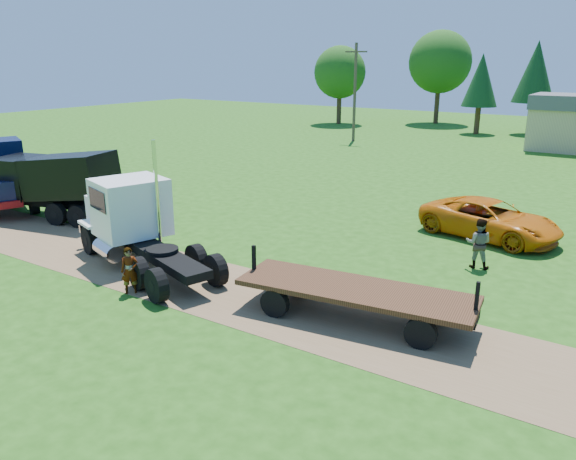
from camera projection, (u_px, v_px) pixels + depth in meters
The scene contains 9 objects.
ground at pixel (252, 297), 18.64m from camera, with size 140.00×140.00×0.00m, color #1E4C10.
dirt_track at pixel (252, 297), 18.64m from camera, with size 120.00×4.20×0.01m, color brown.
white_semi_tractor at pixel (132, 220), 21.65m from camera, with size 8.07×4.79×4.79m.
black_dump_truck at pixel (48, 181), 27.51m from camera, with size 8.01×4.11×3.40m.
orange_pickup at pixel (490, 219), 24.63m from camera, with size 2.78×6.03×1.68m, color #D26809.
flatbed_trailer at pixel (355, 295), 16.91m from camera, with size 7.36×3.01×1.83m.
spectator_a at pixel (130, 271), 18.77m from camera, with size 0.59×0.38×1.61m, color #999999.
spectator_b at pixel (478, 243), 21.05m from camera, with size 0.94×0.73×1.93m, color #999999.
tan_shed at pixel (570, 122), 47.82m from camera, with size 6.20×5.40×4.70m.
Camera 1 is at (10.41, -13.70, 7.61)m, focal length 35.00 mm.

